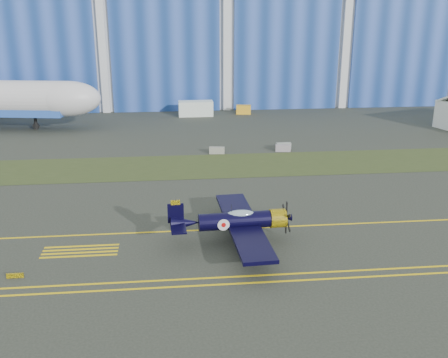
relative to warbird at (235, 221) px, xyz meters
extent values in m
plane|color=#363930|center=(5.47, 7.81, -1.97)|extent=(260.00, 260.00, 0.00)
cube|color=#475128|center=(5.47, 21.81, -1.95)|extent=(260.00, 10.00, 0.02)
cube|color=silver|center=(5.47, 79.81, 13.03)|extent=(220.00, 45.00, 30.00)
cube|color=navy|center=(5.47, 57.01, 8.03)|extent=(220.00, 0.60, 20.00)
cube|color=yellow|center=(5.47, 2.81, -1.96)|extent=(200.00, 0.20, 0.02)
cube|color=yellow|center=(5.47, -6.69, -1.96)|extent=(80.00, 0.20, 0.02)
cube|color=yellow|center=(5.47, -5.69, -1.96)|extent=(80.00, 0.20, 0.02)
cube|color=yellow|center=(-16.53, -4.19, -1.80)|extent=(1.20, 0.15, 0.35)
cube|color=white|center=(-0.55, 52.19, -0.67)|extent=(6.03, 2.45, 2.60)
cube|color=yellow|center=(8.09, 53.21, -1.21)|extent=(2.79, 1.97, 1.51)
cube|color=gray|center=(0.93, 27.24, -1.52)|extent=(2.06, 0.88, 0.90)
cube|color=gray|center=(9.85, 27.46, -1.52)|extent=(2.05, 0.81, 0.90)
cube|color=gray|center=(10.16, 28.52, -1.52)|extent=(2.03, 0.69, 0.90)
camera|label=1|loc=(-4.96, -39.15, 16.80)|focal=42.00mm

